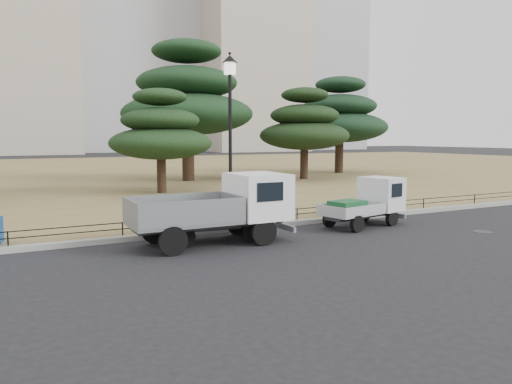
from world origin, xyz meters
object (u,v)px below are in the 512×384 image
truck_kei_front (223,210)px  street_lamp (230,111)px  truck_large (220,206)px  truck_kei_rear (367,202)px

truck_kei_front → street_lamp: (0.87, 1.39, 2.95)m
truck_large → truck_kei_front: size_ratio=1.30×
truck_large → street_lamp: bearing=57.2°
truck_large → truck_kei_rear: bearing=3.2°
truck_large → truck_kei_front: bearing=54.8°
truck_kei_front → truck_kei_rear: size_ratio=1.05×
truck_large → truck_kei_front: (0.28, 0.40, -0.21)m
truck_kei_rear → street_lamp: 5.56m
truck_kei_front → truck_kei_rear: truck_kei_front is taller
truck_large → truck_kei_front: 0.53m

